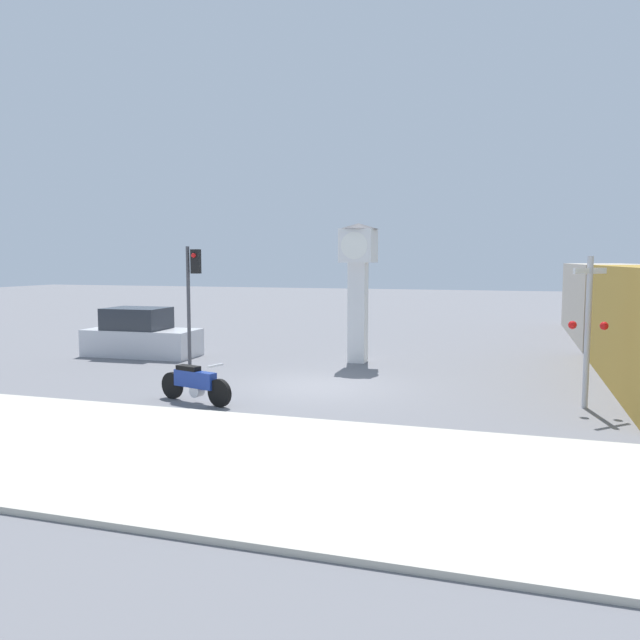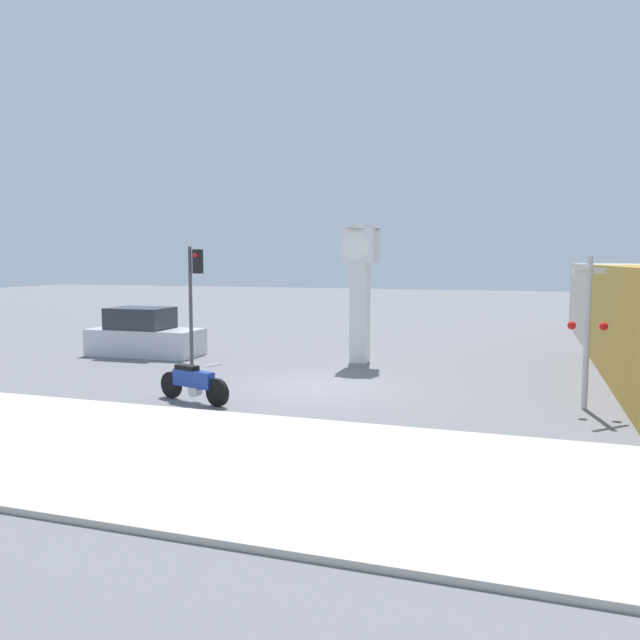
% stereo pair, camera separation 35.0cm
% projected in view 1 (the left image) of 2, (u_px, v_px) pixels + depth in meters
% --- Properties ---
extents(ground_plane, '(120.00, 120.00, 0.00)m').
position_uv_depth(ground_plane, '(318.00, 386.00, 17.67)').
color(ground_plane, slate).
extents(sidewalk_strip, '(36.00, 6.00, 0.10)m').
position_uv_depth(sidewalk_strip, '(204.00, 457.00, 11.17)').
color(sidewalk_strip, '#BCB7A8').
rests_on(sidewalk_strip, ground_plane).
extents(motorcycle, '(2.27, 0.85, 1.03)m').
position_uv_depth(motorcycle, '(195.00, 383.00, 15.62)').
color(motorcycle, black).
rests_on(motorcycle, ground_plane).
extents(clock_tower, '(1.38, 1.38, 4.84)m').
position_uv_depth(clock_tower, '(358.00, 270.00, 21.58)').
color(clock_tower, white).
rests_on(clock_tower, ground_plane).
extents(freight_train, '(2.80, 23.13, 3.40)m').
position_uv_depth(freight_train, '(626.00, 311.00, 23.05)').
color(freight_train, olive).
rests_on(freight_train, ground_plane).
extents(traffic_light, '(0.50, 0.35, 4.03)m').
position_uv_depth(traffic_light, '(192.00, 284.00, 20.78)').
color(traffic_light, '#47474C').
rests_on(traffic_light, ground_plane).
extents(railroad_crossing_signal, '(0.90, 0.82, 3.66)m').
position_uv_depth(railroad_crossing_signal, '(588.00, 326.00, 14.91)').
color(railroad_crossing_signal, '#B7B7BC').
rests_on(railroad_crossing_signal, ground_plane).
extents(parked_car, '(4.24, 1.90, 1.80)m').
position_uv_depth(parked_car, '(141.00, 336.00, 23.31)').
color(parked_car, silver).
rests_on(parked_car, ground_plane).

